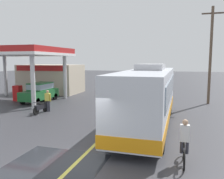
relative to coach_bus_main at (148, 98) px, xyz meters
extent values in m
plane|color=#38383D|center=(-1.92, 14.01, -1.72)|extent=(120.00, 120.00, 0.00)
cube|color=#D8CC4C|center=(-1.92, 9.01, -1.72)|extent=(0.16, 50.00, 0.01)
cube|color=#26282D|center=(-2.61, -6.72, -1.72)|extent=(3.55, 3.94, 0.01)
cube|color=silver|center=(0.00, 0.01, 0.16)|extent=(2.50, 11.00, 2.90)
cube|color=orange|center=(0.00, 0.01, -0.94)|extent=(2.54, 11.04, 0.56)
cube|color=#8C9EAD|center=(0.00, -5.43, 0.71)|extent=(2.30, 0.10, 1.40)
cube|color=#8C9EAD|center=(-1.27, 0.01, 0.61)|extent=(0.06, 9.35, 1.10)
cube|color=#8C9EAD|center=(1.27, 0.01, 0.61)|extent=(0.06, 9.35, 1.10)
cube|color=white|center=(0.00, -5.42, 1.41)|extent=(1.75, 0.08, 0.32)
cube|color=#B2B2B7|center=(0.00, 1.01, 1.79)|extent=(1.60, 2.80, 0.36)
cylinder|color=black|center=(-1.10, -3.89, -1.22)|extent=(0.30, 1.00, 1.00)
cylinder|color=black|center=(1.10, -3.89, -1.22)|extent=(0.30, 1.00, 1.00)
cylinder|color=black|center=(-1.10, 3.31, -1.22)|extent=(0.30, 1.00, 1.00)
cylinder|color=black|center=(1.10, 3.31, -1.22)|extent=(0.30, 1.00, 1.00)
cube|color=#B21E1E|center=(-13.32, 5.13, 3.13)|extent=(9.00, 7.00, 0.50)
cube|color=white|center=(-13.32, 5.13, 2.76)|extent=(9.10, 7.10, 0.24)
cylinder|color=silver|center=(-9.62, 2.43, 0.58)|extent=(0.36, 0.36, 4.60)
cylinder|color=silver|center=(-17.02, 7.83, 0.58)|extent=(0.36, 0.36, 4.60)
cylinder|color=silver|center=(-9.62, 7.83, 0.58)|extent=(0.36, 0.36, 4.60)
cube|color=red|center=(-13.32, 5.13, -0.97)|extent=(0.70, 0.60, 1.50)
cube|color=beige|center=(-13.32, 11.33, -0.02)|extent=(7.00, 4.40, 3.40)
cube|color=#B21E1E|center=(-13.32, 9.09, 1.33)|extent=(6.30, 0.10, 0.60)
cube|color=#1E602D|center=(-10.97, 5.28, -1.00)|extent=(1.70, 4.20, 0.80)
cube|color=#1E602D|center=(-10.97, 5.48, -0.25)|extent=(1.50, 2.31, 0.70)
cube|color=#8C9EAD|center=(-10.97, 5.48, -0.25)|extent=(1.53, 2.35, 0.49)
cylinder|color=black|center=(-11.72, 3.78, -1.40)|extent=(0.20, 0.64, 0.64)
cylinder|color=black|center=(-10.22, 3.78, -1.40)|extent=(0.20, 0.64, 0.64)
cylinder|color=black|center=(-11.72, 6.78, -1.40)|extent=(0.20, 0.64, 0.64)
cylinder|color=black|center=(-10.22, 6.78, -1.40)|extent=(0.20, 0.64, 0.64)
cube|color=#A5A5AD|center=(-4.44, 15.19, -0.33)|extent=(2.00, 6.00, 2.10)
cube|color=#8C9EAD|center=(-4.44, 15.19, 0.07)|extent=(2.04, 5.10, 0.80)
cube|color=#2D2D33|center=(-4.44, 12.14, -1.18)|extent=(1.90, 0.16, 0.36)
cylinder|color=black|center=(-5.32, 13.19, -1.34)|extent=(0.22, 0.76, 0.76)
cylinder|color=black|center=(-3.56, 13.19, -1.34)|extent=(0.22, 0.76, 0.76)
cylinder|color=black|center=(-5.32, 17.19, -1.34)|extent=(0.22, 0.76, 0.76)
cylinder|color=black|center=(-3.56, 17.19, -1.34)|extent=(0.22, 0.76, 0.76)
torus|color=black|center=(2.03, -5.35, -1.36)|extent=(0.06, 0.72, 0.72)
torus|color=black|center=(2.03, -4.25, -1.36)|extent=(0.06, 0.72, 0.72)
cube|color=black|center=(2.03, -4.80, -1.21)|extent=(0.06, 1.10, 0.08)
cube|color=silver|center=(2.03, -4.70, -0.54)|extent=(0.34, 0.24, 0.64)
sphere|color=tan|center=(2.03, -4.75, -0.11)|extent=(0.22, 0.22, 0.22)
cylinder|color=#2D2D38|center=(1.93, -4.75, -1.04)|extent=(0.12, 0.12, 0.55)
cylinder|color=#2D2D38|center=(2.13, -4.75, -1.04)|extent=(0.12, 0.12, 0.55)
cylinder|color=black|center=(-8.07, 0.49, -1.42)|extent=(0.10, 0.60, 0.60)
cylinder|color=black|center=(-8.07, 1.69, -1.42)|extent=(0.10, 0.60, 0.60)
cube|color=black|center=(-8.07, 1.09, -1.22)|extent=(0.20, 1.30, 0.36)
cube|color=black|center=(-8.07, 1.24, -1.00)|extent=(0.24, 0.60, 0.12)
cylinder|color=#2D2D33|center=(-8.07, 0.54, -0.82)|extent=(0.55, 0.04, 0.04)
cylinder|color=#33333F|center=(-8.03, 1.86, -1.31)|extent=(0.14, 0.14, 0.82)
cylinder|color=#33333F|center=(-7.85, 1.86, -1.31)|extent=(0.14, 0.14, 0.82)
cube|color=#D8CC4C|center=(-7.94, 1.86, -0.60)|extent=(0.36, 0.22, 0.60)
sphere|color=tan|center=(-7.94, 1.86, -0.17)|extent=(0.22, 0.22, 0.22)
cylinder|color=#D8CC4C|center=(-8.17, 1.86, -0.65)|extent=(0.09, 0.09, 0.58)
cylinder|color=#D8CC4C|center=(-7.71, 1.86, -0.65)|extent=(0.09, 0.09, 0.58)
cylinder|color=brown|center=(4.29, 8.82, 2.57)|extent=(0.24, 0.24, 8.59)
cube|color=#4C3D33|center=(4.29, 8.82, 6.27)|extent=(1.80, 0.12, 0.12)
camera|label=1|loc=(1.79, -13.56, 2.17)|focal=37.09mm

